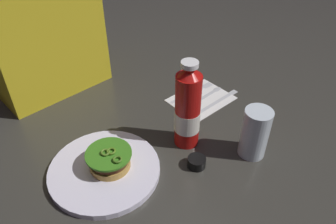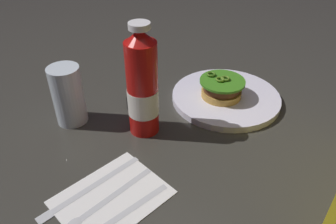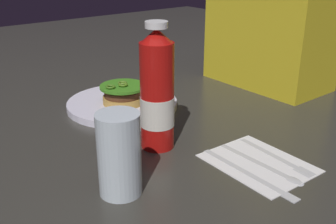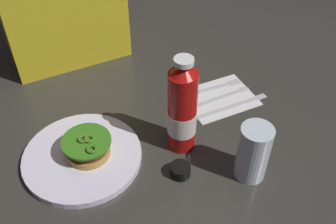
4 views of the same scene
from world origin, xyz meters
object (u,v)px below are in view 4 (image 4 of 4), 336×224
napkin (219,98)px  fork_utensil (217,86)px  burger_sandwich (87,147)px  dinner_plate (83,157)px  condiment_cup (180,170)px  ketchup_bottle (182,110)px  water_glass (253,152)px  butter_knife (237,104)px  spoon_utensil (229,94)px

napkin → fork_utensil: bearing=65.4°
burger_sandwich → fork_utensil: size_ratio=0.63×
dinner_plate → condiment_cup: (0.18, -0.14, 0.01)m
burger_sandwich → ketchup_bottle: bearing=-14.6°
dinner_plate → ketchup_bottle: 0.26m
napkin → water_glass: bearing=-107.8°
napkin → ketchup_bottle: bearing=-149.6°
dinner_plate → butter_knife: 0.43m
napkin → spoon_utensil: (0.03, -0.00, 0.00)m
burger_sandwich → napkin: bearing=6.9°
condiment_cup → dinner_plate: bearing=142.1°
burger_sandwich → water_glass: size_ratio=0.81×
dinner_plate → butter_knife: (0.43, -0.00, -0.00)m
dinner_plate → napkin: dinner_plate is taller
burger_sandwich → condiment_cup: burger_sandwich is taller
condiment_cup → butter_knife: bearing=29.3°
spoon_utensil → condiment_cup: bearing=-143.7°
butter_knife → fork_utensil: same height
water_glass → napkin: 0.27m
water_glass → napkin: size_ratio=0.74×
condiment_cup → butter_knife: 0.28m
burger_sandwich → water_glass: bearing=-33.4°
ketchup_bottle → napkin: bearing=30.4°
spoon_utensil → fork_utensil: size_ratio=1.07×
dinner_plate → spoon_utensil: bearing=5.5°
napkin → fork_utensil: size_ratio=1.05×
dinner_plate → butter_knife: dinner_plate is taller
dinner_plate → spoon_utensil: (0.43, 0.04, -0.00)m
ketchup_bottle → condiment_cup: 0.13m
condiment_cup → fork_utensil: size_ratio=0.26×
ketchup_bottle → butter_knife: ketchup_bottle is taller
napkin → burger_sandwich: bearing=-173.1°
water_glass → fork_utensil: size_ratio=0.78×
condiment_cup → napkin: 0.29m
spoon_utensil → butter_knife: bearing=-94.8°
condiment_cup → napkin: condiment_cup is taller
burger_sandwich → fork_utensil: (0.41, 0.09, -0.04)m
condiment_cup → napkin: size_ratio=0.25×
butter_knife → fork_utensil: (-0.01, 0.09, 0.00)m
spoon_utensil → fork_utensil: 0.04m
condiment_cup → spoon_utensil: condiment_cup is taller
dinner_plate → burger_sandwich: 0.04m
dinner_plate → water_glass: size_ratio=1.98×
water_glass → butter_knife: 0.24m
burger_sandwich → fork_utensil: 0.42m
burger_sandwich → condiment_cup: size_ratio=2.43×
burger_sandwich → water_glass: (0.31, -0.20, 0.03)m
spoon_utensil → fork_utensil: same height
napkin → butter_knife: 0.05m
condiment_cup → spoon_utensil: size_ratio=0.24×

